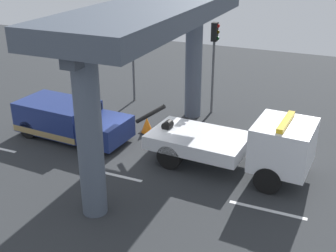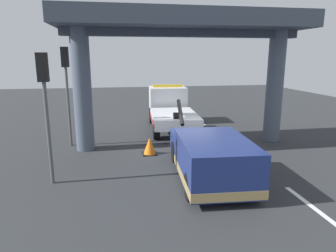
% 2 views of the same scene
% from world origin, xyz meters
% --- Properties ---
extents(ground_plane, '(60.00, 40.00, 0.10)m').
position_xyz_m(ground_plane, '(0.00, 0.00, -0.05)').
color(ground_plane, '#2D3033').
extents(lane_stripe_mid, '(2.60, 0.16, 0.01)m').
position_xyz_m(lane_stripe_mid, '(0.00, -2.28, 0.00)').
color(lane_stripe_mid, silver).
rests_on(lane_stripe_mid, ground).
extents(lane_stripe_east, '(2.60, 0.16, 0.01)m').
position_xyz_m(lane_stripe_east, '(6.00, -2.28, 0.00)').
color(lane_stripe_east, silver).
rests_on(lane_stripe_east, ground).
extents(tow_truck_white, '(7.31, 2.74, 2.46)m').
position_xyz_m(tow_truck_white, '(4.60, -0.05, 1.20)').
color(tow_truck_white, white).
rests_on(tow_truck_white, ground).
extents(towed_van_green, '(5.32, 2.48, 1.58)m').
position_xyz_m(towed_van_green, '(-3.53, 0.00, 0.78)').
color(towed_van_green, navy).
rests_on(towed_van_green, ground).
extents(overpass_structure, '(3.60, 11.24, 6.15)m').
position_xyz_m(overpass_structure, '(0.74, 0.00, 5.19)').
color(overpass_structure, '#4C5666').
rests_on(overpass_structure, ground).
extents(traffic_light_near, '(0.39, 0.32, 4.32)m').
position_xyz_m(traffic_light_near, '(-2.98, 5.38, 3.15)').
color(traffic_light_near, '#515456').
rests_on(traffic_light_near, ground).
extents(traffic_light_far, '(0.39, 0.32, 4.63)m').
position_xyz_m(traffic_light_far, '(1.52, 5.38, 3.36)').
color(traffic_light_far, '#515456').
rests_on(traffic_light_far, ground).
extents(traffic_cone_orange, '(0.62, 0.62, 0.74)m').
position_xyz_m(traffic_cone_orange, '(-0.46, 1.78, 0.35)').
color(traffic_cone_orange, orange).
rests_on(traffic_cone_orange, ground).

